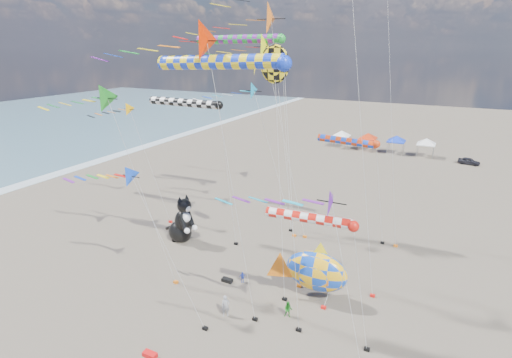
{
  "coord_description": "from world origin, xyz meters",
  "views": [
    {
      "loc": [
        12.79,
        -13.87,
        18.39
      ],
      "look_at": [
        -0.15,
        12.0,
        8.77
      ],
      "focal_mm": 28.0,
      "sensor_mm": 36.0,
      "label": 1
    }
  ],
  "objects_px": {
    "person_adult": "(226,306)",
    "child_blue": "(242,277)",
    "cat_inflatable": "(181,218)",
    "fish_inflatable": "(316,271)",
    "parked_car": "(469,161)",
    "child_green": "(288,310)"
  },
  "relations": [
    {
      "from": "fish_inflatable",
      "to": "child_blue",
      "type": "distance_m",
      "value": 6.28
    },
    {
      "from": "person_adult",
      "to": "child_blue",
      "type": "bearing_deg",
      "value": 70.29
    },
    {
      "from": "parked_car",
      "to": "child_green",
      "type": "bearing_deg",
      "value": 179.1
    },
    {
      "from": "fish_inflatable",
      "to": "child_green",
      "type": "distance_m",
      "value": 3.63
    },
    {
      "from": "cat_inflatable",
      "to": "child_green",
      "type": "distance_m",
      "value": 15.35
    },
    {
      "from": "parked_car",
      "to": "cat_inflatable",
      "type": "bearing_deg",
      "value": 161.76
    },
    {
      "from": "fish_inflatable",
      "to": "child_blue",
      "type": "xyz_separation_m",
      "value": [
        -5.97,
        -0.6,
        -1.87
      ]
    },
    {
      "from": "fish_inflatable",
      "to": "child_blue",
      "type": "relative_size",
      "value": 6.81
    },
    {
      "from": "cat_inflatable",
      "to": "person_adult",
      "type": "bearing_deg",
      "value": -24.27
    },
    {
      "from": "parked_car",
      "to": "child_blue",
      "type": "bearing_deg",
      "value": 172.8
    },
    {
      "from": "cat_inflatable",
      "to": "parked_car",
      "type": "xyz_separation_m",
      "value": [
        25.67,
        43.1,
        -1.92
      ]
    },
    {
      "from": "child_green",
      "to": "fish_inflatable",
      "type": "bearing_deg",
      "value": 58.6
    },
    {
      "from": "fish_inflatable",
      "to": "parked_car",
      "type": "relative_size",
      "value": 1.95
    },
    {
      "from": "child_green",
      "to": "parked_car",
      "type": "xyz_separation_m",
      "value": [
        11.79,
        49.39,
        -0.05
      ]
    },
    {
      "from": "person_adult",
      "to": "child_blue",
      "type": "xyz_separation_m",
      "value": [
        -0.98,
        4.31,
        -0.33
      ]
    },
    {
      "from": "person_adult",
      "to": "child_green",
      "type": "relative_size",
      "value": 1.31
    },
    {
      "from": "cat_inflatable",
      "to": "child_blue",
      "type": "xyz_separation_m",
      "value": [
        8.84,
        -3.84,
        -2.01
      ]
    },
    {
      "from": "cat_inflatable",
      "to": "child_blue",
      "type": "height_order",
      "value": "cat_inflatable"
    },
    {
      "from": "cat_inflatable",
      "to": "fish_inflatable",
      "type": "distance_m",
      "value": 15.16
    },
    {
      "from": "cat_inflatable",
      "to": "person_adult",
      "type": "height_order",
      "value": "cat_inflatable"
    },
    {
      "from": "cat_inflatable",
      "to": "person_adult",
      "type": "distance_m",
      "value": 12.87
    },
    {
      "from": "cat_inflatable",
      "to": "fish_inflatable",
      "type": "height_order",
      "value": "cat_inflatable"
    }
  ]
}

